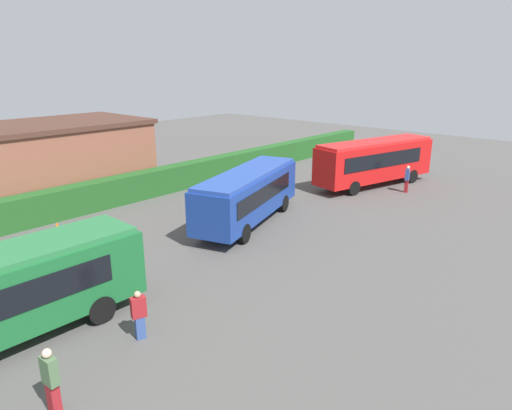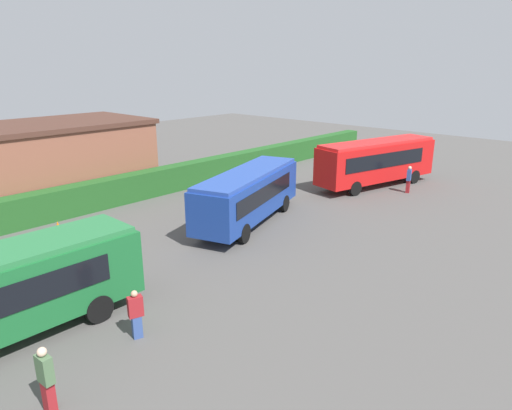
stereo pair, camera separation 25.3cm
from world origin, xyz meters
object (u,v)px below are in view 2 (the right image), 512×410
Objects in this scene: person_far at (370,164)px; traffic_cone at (58,227)px; person_left at (46,378)px; person_center at (136,313)px; bus_blue at (248,193)px; person_right at (409,179)px; bus_red at (376,160)px.

traffic_cone is at bearing -24.90° from person_far.
person_left is at bearing -115.83° from traffic_cone.
bus_blue is at bearing -46.55° from person_center.
person_right is at bearing -68.96° from person_center.
person_left is 3.63m from person_center.
bus_blue is 12.66m from person_right.
person_right is at bearing -78.36° from bus_red.
bus_blue is 15.59× the size of traffic_cone.
bus_blue is at bearing -160.40° from person_left.
person_left is at bearing -154.92° from bus_red.
bus_blue is 4.96× the size of person_right.
person_left is 26.24m from person_right.
person_left reaches higher than person_center.
person_left is (-14.09, -6.26, -0.72)m from bus_blue.
bus_red reaches higher than person_left.
person_left is at bearing 127.24° from person_center.
person_far is at bearing -16.17° from bus_blue.
person_center is (-22.82, -3.79, -1.01)m from bus_red.
person_right is at bearing -35.88° from bus_blue.
bus_blue is 5.15× the size of person_far.
person_far is at bearing -59.57° from person_center.
person_center is 0.94× the size of person_far.
person_right reaches higher than person_center.
person_center is at bearing 2.50° from person_far.
person_right is 5.01m from person_far.
bus_blue is 15.44m from person_left.
bus_blue reaches higher than person_far.
person_left is 1.11× the size of person_center.
bus_blue is at bearing -39.33° from traffic_cone.
bus_blue is 4.92× the size of person_left.
bus_red is at bearing 161.95° from person_right.
person_far is 23.26m from traffic_cone.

